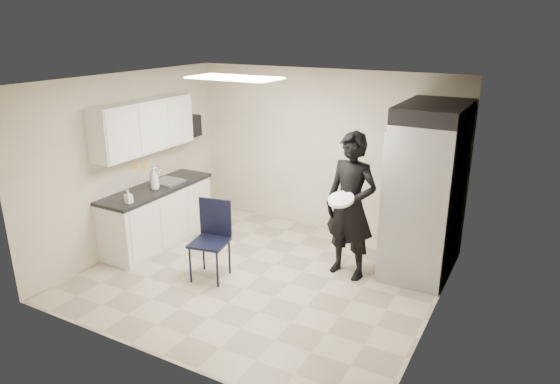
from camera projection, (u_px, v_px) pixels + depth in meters
The scene contains 21 objects.
floor at pixel (261, 276), 6.76m from camera, with size 4.50×4.50×0.00m, color tan.
ceiling at pixel (258, 81), 5.93m from camera, with size 4.50×4.50×0.00m, color silver.
back_wall at pixel (323, 151), 8.01m from camera, with size 4.50×4.50×0.00m, color beige.
left_wall at pixel (129, 162), 7.37m from camera, with size 4.00×4.00×0.00m, color beige.
right_wall at pixel (440, 216), 5.32m from camera, with size 4.00×4.00×0.00m, color beige.
ceiling_panel at pixel (234, 78), 6.54m from camera, with size 1.20×0.60×0.02m, color white.
lower_counter at pixel (158, 216), 7.68m from camera, with size 0.60×1.90×0.86m, color silver.
countertop at pixel (156, 188), 7.53m from camera, with size 0.64×1.95×0.05m, color black.
sink at pixel (168, 185), 7.73m from camera, with size 0.42×0.40×0.14m, color gray.
faucet at pixel (157, 174), 7.78m from camera, with size 0.02×0.02×0.24m, color silver.
upper_cabinets at pixel (144, 126), 7.29m from camera, with size 0.35×1.80×0.75m, color silver.
towel_dispenser at pixel (191, 126), 8.34m from camera, with size 0.22×0.30×0.35m, color black.
notice_sticker_left at pixel (134, 166), 7.47m from camera, with size 0.00×0.12×0.07m, color yellow.
notice_sticker_right at pixel (144, 165), 7.65m from camera, with size 0.00×0.12×0.07m, color yellow.
commercial_fridge at pixel (426, 197), 6.65m from camera, with size 0.80×1.35×2.10m, color gray.
fridge_compressor at pixel (435, 111), 6.28m from camera, with size 0.80×1.35×0.20m, color black.
folding_chair at pixel (209, 243), 6.55m from camera, with size 0.46×0.46×1.02m, color black.
man_tuxedo at pixel (351, 206), 6.51m from camera, with size 0.72×0.48×1.97m, color black.
bucket_lid at pixel (341, 199), 6.27m from camera, with size 0.33×0.33×0.04m, color white.
soap_bottle_a at pixel (154, 178), 7.36m from camera, with size 0.13×0.13×0.33m, color silver.
soap_bottle_b at pixel (128, 197), 6.81m from camera, with size 0.08×0.09×0.19m, color silver.
Camera 1 is at (3.13, -5.17, 3.25)m, focal length 32.00 mm.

